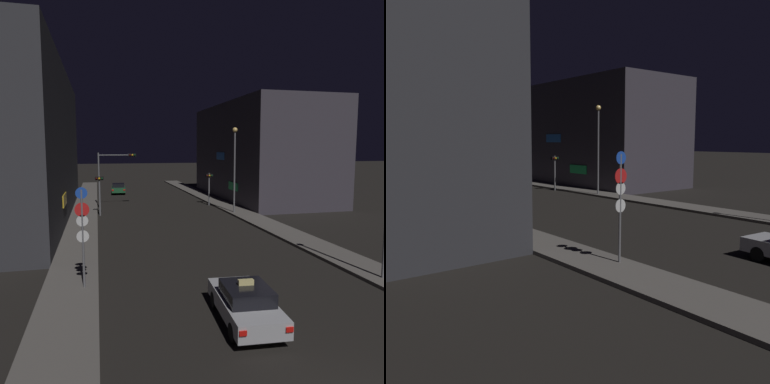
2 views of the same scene
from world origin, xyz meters
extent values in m
cube|color=#5B5651|center=(-7.34, 30.85, 0.09)|extent=(2.42, 65.70, 0.18)
cube|color=#5B5651|center=(7.34, 30.85, 0.09)|extent=(2.42, 65.70, 0.18)
cube|color=#333338|center=(-11.79, 30.45, 6.60)|extent=(6.47, 32.13, 13.19)
cube|color=yellow|center=(-8.51, 24.02, 2.37)|extent=(0.08, 2.80, 0.90)
cube|color=#3D3842|center=(13.66, 37.80, 5.79)|extent=(10.22, 22.85, 11.58)
cube|color=#26CC66|center=(8.51, 33.23, 2.08)|extent=(0.08, 2.80, 0.90)
cube|color=#337FE5|center=(8.51, 37.80, 5.33)|extent=(0.08, 2.80, 0.90)
cube|color=#B7B7BC|center=(-0.97, 6.22, 0.62)|extent=(2.14, 4.53, 0.60)
cube|color=black|center=(-0.99, 6.02, 1.17)|extent=(1.73, 2.10, 0.50)
cube|color=red|center=(-1.89, 4.06, 0.72)|extent=(0.24, 0.08, 0.16)
cube|color=red|center=(-0.40, 3.95, 0.72)|extent=(0.24, 0.08, 0.16)
cylinder|color=black|center=(-1.66, 7.64, 0.32)|extent=(0.27, 0.66, 0.64)
cylinder|color=black|center=(-0.07, 7.52, 0.32)|extent=(0.27, 0.66, 0.64)
cylinder|color=black|center=(-1.88, 4.92, 0.32)|extent=(0.27, 0.66, 0.64)
cylinder|color=black|center=(-0.28, 4.80, 0.32)|extent=(0.27, 0.66, 0.64)
cube|color=#F4E08C|center=(-0.98, 6.12, 1.52)|extent=(0.57, 0.22, 0.20)
cube|color=#1E512D|center=(-3.24, 47.13, 0.62)|extent=(1.99, 4.48, 0.60)
cube|color=black|center=(-3.25, 46.93, 1.17)|extent=(1.67, 2.05, 0.50)
cube|color=red|center=(-4.09, 44.94, 0.72)|extent=(0.24, 0.07, 0.16)
cube|color=red|center=(-2.59, 44.88, 0.72)|extent=(0.24, 0.07, 0.16)
cylinder|color=black|center=(-3.98, 48.53, 0.32)|extent=(0.25, 0.65, 0.64)
cylinder|color=black|center=(-2.38, 48.45, 0.32)|extent=(0.25, 0.65, 0.64)
cylinder|color=black|center=(-4.10, 45.80, 0.32)|extent=(0.25, 0.65, 0.64)
cylinder|color=black|center=(-2.51, 45.73, 0.32)|extent=(0.25, 0.65, 0.64)
cylinder|color=slate|center=(-5.88, 34.76, 2.90)|extent=(0.16, 0.16, 5.80)
cylinder|color=slate|center=(-4.12, 34.76, 5.55)|extent=(3.51, 0.10, 0.10)
cube|color=black|center=(-2.37, 34.76, 5.55)|extent=(0.80, 0.28, 0.32)
sphere|color=#3F0C0C|center=(-2.61, 34.58, 5.55)|extent=(0.20, 0.20, 0.20)
sphere|color=yellow|center=(-2.37, 34.58, 5.55)|extent=(0.20, 0.20, 0.20)
sphere|color=#0C3319|center=(-2.12, 34.58, 5.55)|extent=(0.20, 0.20, 0.20)
cylinder|color=slate|center=(-5.88, 29.93, 1.87)|extent=(0.16, 0.16, 3.75)
cube|color=black|center=(-5.88, 29.93, 3.50)|extent=(0.80, 0.28, 0.32)
sphere|color=#3F0C0C|center=(-6.12, 29.75, 3.50)|extent=(0.20, 0.20, 0.20)
sphere|color=yellow|center=(-5.88, 29.75, 3.50)|extent=(0.20, 0.20, 0.20)
sphere|color=#0C3319|center=(-5.63, 29.75, 3.50)|extent=(0.20, 0.20, 0.20)
cylinder|color=slate|center=(5.88, 33.70, 1.77)|extent=(0.16, 0.16, 3.54)
cube|color=black|center=(5.88, 33.70, 3.29)|extent=(0.80, 0.28, 0.32)
sphere|color=#3F0C0C|center=(5.63, 33.52, 3.29)|extent=(0.20, 0.20, 0.20)
sphere|color=yellow|center=(5.88, 33.52, 3.29)|extent=(0.20, 0.20, 0.20)
sphere|color=#0C3319|center=(6.12, 33.52, 3.29)|extent=(0.20, 0.20, 0.20)
cylinder|color=slate|center=(-6.73, 10.71, 2.35)|extent=(0.10, 0.10, 4.35)
cylinder|color=blue|center=(-6.73, 10.69, 4.38)|extent=(0.51, 0.03, 0.51)
cylinder|color=red|center=(-6.73, 10.69, 3.66)|extent=(0.62, 0.03, 0.62)
cylinder|color=white|center=(-6.73, 10.69, 3.17)|extent=(0.50, 0.03, 0.50)
cylinder|color=white|center=(-6.73, 10.69, 2.48)|extent=(0.53, 0.03, 0.53)
cylinder|color=slate|center=(6.62, 27.79, 3.96)|extent=(0.16, 0.16, 7.57)
sphere|color=#F9C666|center=(6.62, 27.79, 7.98)|extent=(0.47, 0.47, 0.47)
camera|label=1|loc=(-6.04, -6.14, 6.31)|focal=35.51mm
camera|label=2|loc=(-18.01, -1.21, 5.04)|focal=38.96mm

